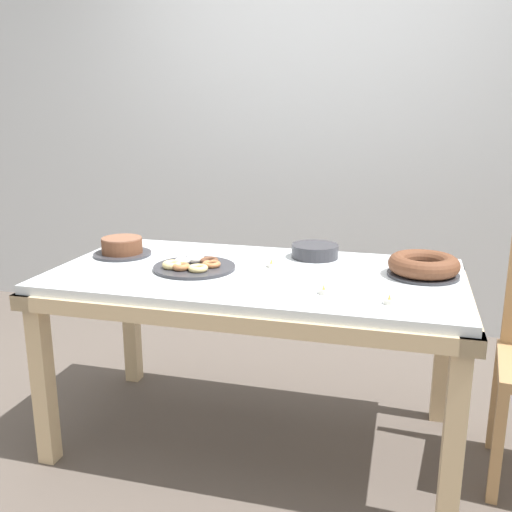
{
  "coord_description": "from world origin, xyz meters",
  "views": [
    {
      "loc": [
        0.59,
        -2.18,
        1.41
      ],
      "look_at": [
        -0.0,
        0.02,
        0.83
      ],
      "focal_mm": 40.0,
      "sensor_mm": 36.0,
      "label": 1
    }
  ],
  "objects_px": {
    "pastry_platter": "(194,266)",
    "plate_stack": "(315,251)",
    "cake_chocolate_round": "(122,247)",
    "cake_golden_bundt": "(424,266)",
    "tealight_right_edge": "(271,265)",
    "tealight_centre": "(389,301)",
    "tealight_left_edge": "(324,291)"
  },
  "relations": [
    {
      "from": "pastry_platter",
      "to": "cake_chocolate_round",
      "type": "bearing_deg",
      "value": 161.1
    },
    {
      "from": "cake_golden_bundt",
      "to": "tealight_right_edge",
      "type": "bearing_deg",
      "value": -177.61
    },
    {
      "from": "cake_golden_bundt",
      "to": "tealight_right_edge",
      "type": "height_order",
      "value": "cake_golden_bundt"
    },
    {
      "from": "cake_chocolate_round",
      "to": "tealight_right_edge",
      "type": "relative_size",
      "value": 6.53
    },
    {
      "from": "tealight_right_edge",
      "to": "tealight_left_edge",
      "type": "relative_size",
      "value": 1.0
    },
    {
      "from": "cake_golden_bundt",
      "to": "pastry_platter",
      "type": "bearing_deg",
      "value": -171.2
    },
    {
      "from": "cake_golden_bundt",
      "to": "tealight_left_edge",
      "type": "relative_size",
      "value": 7.07
    },
    {
      "from": "tealight_right_edge",
      "to": "plate_stack",
      "type": "bearing_deg",
      "value": 53.91
    },
    {
      "from": "tealight_centre",
      "to": "tealight_right_edge",
      "type": "distance_m",
      "value": 0.61
    },
    {
      "from": "cake_golden_bundt",
      "to": "tealight_right_edge",
      "type": "distance_m",
      "value": 0.62
    },
    {
      "from": "pastry_platter",
      "to": "cake_golden_bundt",
      "type": "bearing_deg",
      "value": 8.8
    },
    {
      "from": "pastry_platter",
      "to": "tealight_centre",
      "type": "distance_m",
      "value": 0.84
    },
    {
      "from": "plate_stack",
      "to": "cake_chocolate_round",
      "type": "bearing_deg",
      "value": -167.64
    },
    {
      "from": "cake_chocolate_round",
      "to": "plate_stack",
      "type": "xyz_separation_m",
      "value": [
        0.86,
        0.19,
        -0.01
      ]
    },
    {
      "from": "tealight_right_edge",
      "to": "pastry_platter",
      "type": "bearing_deg",
      "value": -159.03
    },
    {
      "from": "cake_golden_bundt",
      "to": "plate_stack",
      "type": "bearing_deg",
      "value": 158.7
    },
    {
      "from": "cake_chocolate_round",
      "to": "tealight_left_edge",
      "type": "bearing_deg",
      "value": -18.28
    },
    {
      "from": "cake_chocolate_round",
      "to": "tealight_centre",
      "type": "xyz_separation_m",
      "value": [
        1.21,
        -0.37,
        -0.03
      ]
    },
    {
      "from": "tealight_right_edge",
      "to": "tealight_left_edge",
      "type": "bearing_deg",
      "value": -48.44
    },
    {
      "from": "pastry_platter",
      "to": "tealight_centre",
      "type": "xyz_separation_m",
      "value": [
        0.81,
        -0.24,
        -0.0
      ]
    },
    {
      "from": "tealight_left_edge",
      "to": "tealight_right_edge",
      "type": "bearing_deg",
      "value": 131.56
    },
    {
      "from": "cake_chocolate_round",
      "to": "tealight_centre",
      "type": "distance_m",
      "value": 1.26
    },
    {
      "from": "pastry_platter",
      "to": "plate_stack",
      "type": "relative_size",
      "value": 1.63
    },
    {
      "from": "cake_chocolate_round",
      "to": "pastry_platter",
      "type": "height_order",
      "value": "cake_chocolate_round"
    },
    {
      "from": "cake_golden_bundt",
      "to": "tealight_left_edge",
      "type": "xyz_separation_m",
      "value": [
        -0.35,
        -0.33,
        -0.03
      ]
    },
    {
      "from": "cake_golden_bundt",
      "to": "tealight_centre",
      "type": "height_order",
      "value": "cake_golden_bundt"
    },
    {
      "from": "cake_golden_bundt",
      "to": "tealight_left_edge",
      "type": "distance_m",
      "value": 0.48
    },
    {
      "from": "cake_chocolate_round",
      "to": "pastry_platter",
      "type": "relative_size",
      "value": 0.76
    },
    {
      "from": "cake_golden_bundt",
      "to": "plate_stack",
      "type": "relative_size",
      "value": 1.35
    },
    {
      "from": "plate_stack",
      "to": "tealight_right_edge",
      "type": "xyz_separation_m",
      "value": [
        -0.15,
        -0.21,
        -0.02
      ]
    },
    {
      "from": "pastry_platter",
      "to": "plate_stack",
      "type": "xyz_separation_m",
      "value": [
        0.46,
        0.32,
        0.02
      ]
    },
    {
      "from": "cake_golden_bundt",
      "to": "pastry_platter",
      "type": "height_order",
      "value": "cake_golden_bundt"
    }
  ]
}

